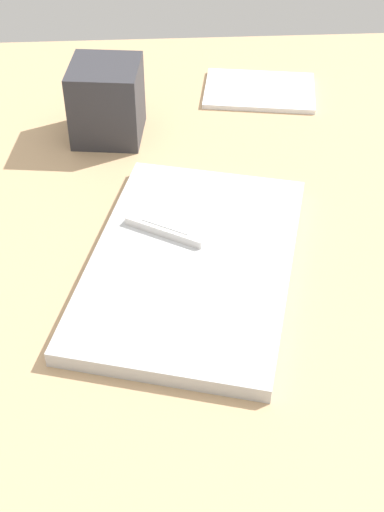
{
  "coord_description": "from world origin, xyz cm",
  "views": [
    {
      "loc": [
        -67.01,
        9.11,
        59.76
      ],
      "look_at": [
        -4.39,
        5.42,
        5.0
      ],
      "focal_mm": 49.92,
      "sensor_mm": 36.0,
      "label": 1
    }
  ],
  "objects_px": {
    "laptop_closed": "(192,263)",
    "desk_organizer": "(107,101)",
    "notepad": "(260,90)",
    "cell_phone_on_laptop": "(172,221)"
  },
  "relations": [
    {
      "from": "laptop_closed",
      "to": "desk_organizer",
      "type": "bearing_deg",
      "value": 34.17
    },
    {
      "from": "notepad",
      "to": "desk_organizer",
      "type": "height_order",
      "value": "desk_organizer"
    },
    {
      "from": "laptop_closed",
      "to": "desk_organizer",
      "type": "xyz_separation_m",
      "value": [
        0.31,
        0.11,
        0.05
      ]
    },
    {
      "from": "notepad",
      "to": "desk_organizer",
      "type": "xyz_separation_m",
      "value": [
        -0.12,
        0.24,
        0.05
      ]
    },
    {
      "from": "notepad",
      "to": "cell_phone_on_laptop",
      "type": "bearing_deg",
      "value": 165.84
    },
    {
      "from": "cell_phone_on_laptop",
      "to": "notepad",
      "type": "xyz_separation_m",
      "value": [
        0.36,
        -0.16,
        -0.02
      ]
    },
    {
      "from": "cell_phone_on_laptop",
      "to": "desk_organizer",
      "type": "bearing_deg",
      "value": 19.06
    },
    {
      "from": "laptop_closed",
      "to": "notepad",
      "type": "distance_m",
      "value": 0.45
    },
    {
      "from": "notepad",
      "to": "desk_organizer",
      "type": "relative_size",
      "value": 1.6
    },
    {
      "from": "laptop_closed",
      "to": "desk_organizer",
      "type": "distance_m",
      "value": 0.33
    }
  ]
}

